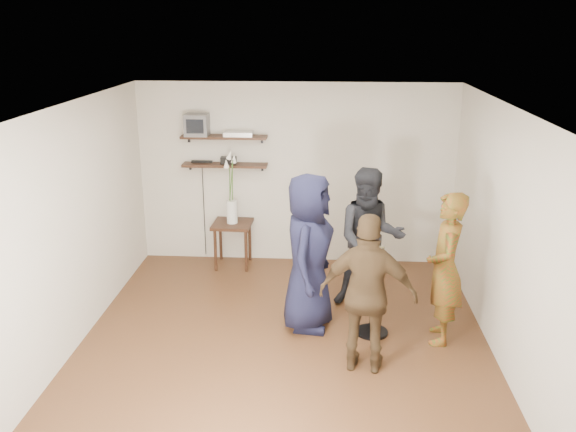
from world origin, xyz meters
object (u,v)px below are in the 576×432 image
object	(u,v)px
side_table	(233,230)
person_dark	(370,239)
person_navy	(309,252)
person_brown	(368,294)
drinks_table	(374,288)
crt_monitor	(197,125)
dvd_deck	(239,134)
person_plaid	(445,269)
radio	(229,160)

from	to	relation	value
side_table	person_dark	distance (m)	2.22
person_navy	person_brown	size ratio (longest dim) A/B	1.10
drinks_table	crt_monitor	bearing A→B (deg)	138.55
person_dark	person_navy	world-z (taller)	person_navy
person_brown	drinks_table	bearing A→B (deg)	-90.00
drinks_table	person_dark	world-z (taller)	person_dark
dvd_deck	person_brown	xyz separation A→B (m)	(1.66, -2.82, -1.07)
side_table	person_plaid	xyz separation A→B (m)	(2.62, -1.99, 0.31)
drinks_table	dvd_deck	bearing A→B (deg)	130.49
dvd_deck	radio	size ratio (longest dim) A/B	1.82
crt_monitor	dvd_deck	world-z (taller)	crt_monitor
crt_monitor	person_dark	xyz separation A→B (m)	(2.35, -1.33, -1.14)
person_brown	person_plaid	bearing A→B (deg)	-133.69
drinks_table	person_dark	bearing A→B (deg)	90.61
side_table	drinks_table	size ratio (longest dim) A/B	0.75
crt_monitor	person_brown	bearing A→B (deg)	-51.60
drinks_table	person_brown	bearing A→B (deg)	-99.26
drinks_table	person_plaid	bearing A→B (deg)	-6.64
dvd_deck	crt_monitor	bearing A→B (deg)	180.00
person_navy	person_brown	world-z (taller)	person_navy
radio	person_brown	world-z (taller)	person_brown
radio	drinks_table	distance (m)	3.00
radio	side_table	world-z (taller)	radio
drinks_table	person_navy	xyz separation A→B (m)	(-0.74, 0.14, 0.35)
person_plaid	person_dark	xyz separation A→B (m)	(-0.75, 0.84, 0.02)
dvd_deck	person_navy	xyz separation A→B (m)	(1.04, -1.94, -0.99)
crt_monitor	person_brown	world-z (taller)	crt_monitor
radio	crt_monitor	bearing A→B (deg)	180.00
radio	person_brown	xyz separation A→B (m)	(1.81, -2.82, -0.69)
radio	person_dark	xyz separation A→B (m)	(1.92, -1.33, -0.64)
side_table	crt_monitor	bearing A→B (deg)	160.00
dvd_deck	drinks_table	world-z (taller)	dvd_deck
drinks_table	person_brown	size ratio (longest dim) A/B	0.53
person_plaid	person_navy	size ratio (longest dim) A/B	0.93
drinks_table	person_brown	distance (m)	0.80
person_brown	person_navy	bearing A→B (deg)	-45.80
drinks_table	person_navy	world-z (taller)	person_navy
dvd_deck	person_brown	bearing A→B (deg)	-59.58
drinks_table	person_dark	distance (m)	0.81
radio	person_navy	size ratio (longest dim) A/B	0.12
crt_monitor	person_brown	distance (m)	3.79
dvd_deck	person_plaid	bearing A→B (deg)	-40.69
side_table	person_navy	size ratio (longest dim) A/B	0.36
crt_monitor	person_plaid	size ratio (longest dim) A/B	0.19
drinks_table	person_navy	bearing A→B (deg)	169.15
radio	person_plaid	world-z (taller)	person_plaid
crt_monitor	radio	bearing A→B (deg)	0.00
dvd_deck	person_navy	bearing A→B (deg)	-61.79
person_dark	crt_monitor	bearing A→B (deg)	149.83
person_plaid	person_navy	world-z (taller)	person_navy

